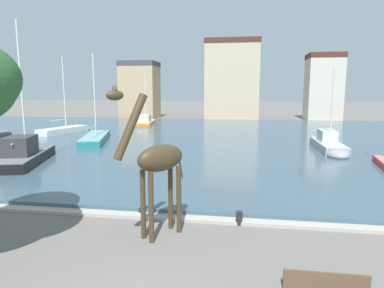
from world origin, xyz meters
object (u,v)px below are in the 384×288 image
Objects in this scene: park_bench at (324,288)px; sailboat_black at (26,156)px; giraffe_statue at (157,162)px; sailboat_grey at (329,146)px; sailboat_white at (67,131)px; sailboat_orange at (145,122)px; sailboat_teal at (97,138)px; mooring_bollard at (239,218)px.

sailboat_black is at bearing 142.25° from park_bench.
sailboat_black is (-11.05, 9.02, -1.87)m from giraffe_statue.
sailboat_black is at bearing -160.34° from sailboat_grey.
sailboat_black reaches higher than giraffe_statue.
sailboat_white is 1.21× the size of sailboat_grey.
sailboat_black reaches higher than sailboat_orange.
giraffe_statue is 5.86m from park_bench.
sailboat_teal is at bearing -41.12° from sailboat_white.
sailboat_white is 33.93m from park_bench.
sailboat_orange reaches higher than sailboat_grey.
giraffe_statue is at bearing -55.34° from sailboat_white.
sailboat_orange is 4.39× the size of park_bench.
mooring_bollard is at bearing -29.15° from sailboat_black.
giraffe_statue is 36.00m from sailboat_orange.
sailboat_white is at bearing 138.88° from sailboat_teal.
giraffe_statue is at bearing -60.23° from sailboat_teal.
sailboat_black is 5.03× the size of park_bench.
sailboat_teal is (-10.71, 18.72, -2.09)m from giraffe_statue.
giraffe_statue reaches higher than park_bench.
sailboat_grey is at bearing 19.66° from sailboat_black.
giraffe_statue is 14.38m from sailboat_black.
sailboat_white is 29.26m from mooring_bollard.
sailboat_grey is 16.22m from mooring_bollard.
sailboat_black is 1.00× the size of sailboat_teal.
sailboat_black is 1.15× the size of sailboat_orange.
mooring_bollard is at bearing -67.89° from sailboat_orange.
mooring_bollard is (13.68, -7.63, -0.42)m from sailboat_black.
sailboat_white is 12.04m from sailboat_orange.
park_bench is at bearing -33.92° from giraffe_statue.
park_bench is (15.30, -37.36, -0.02)m from sailboat_orange.
sailboat_black is (5.31, -14.63, 0.19)m from sailboat_white.
park_bench is (15.61, -12.08, -0.18)m from sailboat_black.
sailboat_white is at bearing 163.79° from sailboat_grey.
giraffe_statue is 21.67m from sailboat_teal.
sailboat_orange is (-10.74, 34.30, -2.02)m from giraffe_statue.
sailboat_teal is 18.09× the size of mooring_bollard.
sailboat_teal reaches higher than park_bench.
sailboat_teal is at bearing -89.90° from sailboat_orange.
sailboat_teal reaches higher than sailboat_orange.
sailboat_orange is at bearing 112.11° from mooring_bollard.
sailboat_orange is at bearing 137.76° from sailboat_grey.
sailboat_white reaches higher than giraffe_statue.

